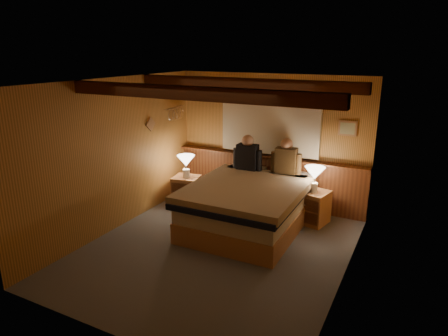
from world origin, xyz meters
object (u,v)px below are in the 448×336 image
Objects in this scene: lamp_left at (186,162)px; person_left at (247,155)px; nightstand_left at (187,190)px; person_right at (286,159)px; duffel_bag at (203,204)px; bed at (249,205)px; nightstand_right at (312,207)px; lamp_right at (315,175)px.

person_left is at bearing 16.41° from lamp_left.
nightstand_left is 0.84× the size of person_right.
person_right is 1.66m from duffel_bag.
bed is 1.03m from person_left.
bed is at bearing -66.74° from person_left.
nightstand_left is 0.91× the size of nightstand_right.
lamp_right is at bearing 34.97° from bed.
nightstand_left is at bearing -162.97° from nightstand_right.
person_left is (-1.24, 0.11, 0.15)m from lamp_right.
duffel_bag is at bearing -159.08° from person_right.
person_right is (-0.53, 0.15, 0.72)m from nightstand_right.
person_right is (0.33, 0.83, 0.61)m from bed.
lamp_right is at bearing 7.90° from duffel_bag.
lamp_right is 1.26m from person_left.
bed reaches higher than nightstand_left.
person_right is at bearing 67.78° from bed.
lamp_right is (0.03, -0.04, 0.58)m from nightstand_right.
duffel_bag is at bearing 168.06° from bed.
nightstand_left is 1.25× the size of lamp_right.
lamp_left is 1.15m from person_left.
person_left is 1.17m from duffel_bag.
lamp_right reaches higher than nightstand_right.
nightstand_right is 1.89m from duffel_bag.
person_right is at bearing 12.76° from lamp_left.
lamp_left is at bearing -166.21° from person_left.
bed is 5.18× the size of lamp_right.
person_right is at bearing 1.43° from nightstand_left.
bed is 3.79× the size of nightstand_right.
duffel_bag is (-0.61, -0.55, -0.83)m from person_left.
lamp_left is 0.73× the size of duffel_bag.
person_right is (-0.56, 0.19, 0.14)m from lamp_right.
lamp_left is 2.34m from lamp_right.
person_left is 1.01× the size of person_right.
duffel_bag is (0.51, -0.27, -0.09)m from nightstand_left.
lamp_left is at bearing 148.61° from duffel_bag.
nightstand_right is at bearing 6.13° from lamp_left.
bed is 1.01m from duffel_bag.
person_left is 0.69m from person_right.
bed is 5.21× the size of lamp_left.
lamp_left reaches higher than nightstand_left.
duffel_bag is at bearing -38.09° from nightstand_left.
nightstand_right is 1.42m from person_left.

